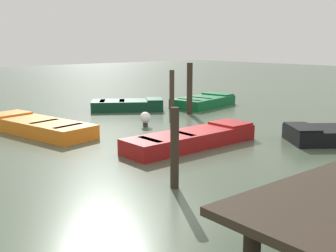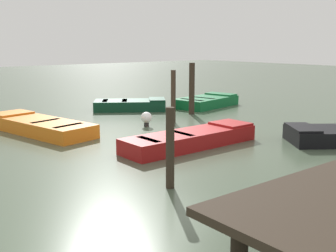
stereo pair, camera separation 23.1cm
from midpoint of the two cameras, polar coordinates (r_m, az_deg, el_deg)
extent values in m
plane|color=#475642|center=(11.94, -0.55, -1.65)|extent=(80.00, 80.00, 0.00)
cylinder|color=black|center=(4.96, 10.01, -15.78)|extent=(0.20, 0.20, 0.85)
cube|color=maroon|center=(10.94, 2.59, -1.79)|extent=(3.90, 1.06, 0.40)
cube|color=black|center=(10.90, 2.60, -1.07)|extent=(3.32, 0.83, 0.04)
cube|color=maroon|center=(11.96, 7.95, 0.37)|extent=(0.86, 0.95, 0.06)
cube|color=black|center=(10.70, 1.45, -1.08)|extent=(0.20, 0.82, 0.04)
cube|color=black|center=(10.04, -3.12, -1.92)|extent=(0.20, 0.82, 0.04)
cube|color=#0F602D|center=(17.93, 4.45, 3.31)|extent=(3.13, 1.98, 0.40)
cube|color=orange|center=(17.91, 4.45, 3.75)|extent=(2.64, 1.58, 0.04)
cube|color=#0F602D|center=(18.84, 6.41, 4.36)|extent=(0.88, 1.41, 0.06)
cube|color=#B06E1E|center=(17.73, 4.06, 3.81)|extent=(0.41, 1.15, 0.04)
cube|color=#B06E1E|center=(17.08, 2.53, 3.55)|extent=(0.41, 1.15, 0.04)
cube|color=black|center=(11.84, 17.29, -0.14)|extent=(1.26, 1.38, 0.06)
cube|color=#0C3823|center=(16.94, -5.96, 2.82)|extent=(3.00, 2.61, 0.40)
cube|color=maroon|center=(16.92, -5.97, 3.29)|extent=(2.50, 2.15, 0.04)
cube|color=#0C3823|center=(16.93, -2.25, 3.65)|extent=(1.13, 1.25, 0.06)
cube|color=maroon|center=(16.92, -6.69, 3.41)|extent=(0.71, 0.89, 0.04)
cube|color=maroon|center=(16.96, -9.31, 3.35)|extent=(0.71, 0.89, 0.04)
cube|color=orange|center=(13.17, -17.68, -0.08)|extent=(2.02, 4.15, 0.40)
cube|color=black|center=(13.14, -17.71, 0.52)|extent=(1.63, 3.51, 0.04)
cube|color=orange|center=(14.43, -21.19, 1.57)|extent=(1.29, 1.08, 0.06)
cube|color=black|center=(12.89, -16.98, 0.54)|extent=(1.00, 0.39, 0.04)
cube|color=black|center=(12.02, -14.00, -0.05)|extent=(1.00, 0.39, 0.04)
cylinder|color=#33281E|center=(15.88, 2.54, 5.11)|extent=(0.22, 0.22, 1.94)
cylinder|color=#33281E|center=(7.70, 0.05, -3.06)|extent=(0.16, 0.16, 1.52)
cylinder|color=#33281E|center=(14.14, 0.06, 4.04)|extent=(0.16, 0.16, 1.78)
cylinder|color=#262626|center=(13.58, -3.58, 0.17)|extent=(0.16, 0.16, 0.12)
sphere|color=white|center=(13.53, -3.59, 1.16)|extent=(0.36, 0.36, 0.36)
camera|label=1|loc=(0.12, -90.56, -0.11)|focal=44.77mm
camera|label=2|loc=(0.12, 89.44, 0.11)|focal=44.77mm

